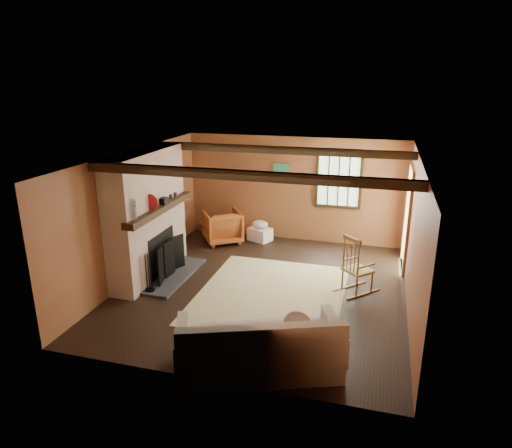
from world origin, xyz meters
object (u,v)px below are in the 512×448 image
(fireplace, at_px, (149,220))
(rocking_chair, at_px, (356,268))
(sofa, at_px, (260,350))
(armchair, at_px, (222,227))
(laundry_basket, at_px, (260,234))

(fireplace, bearing_deg, rocking_chair, 4.45)
(fireplace, height_order, rocking_chair, fireplace)
(fireplace, relative_size, sofa, 1.04)
(fireplace, distance_m, armchair, 2.32)
(laundry_basket, bearing_deg, rocking_chair, -42.35)
(fireplace, xyz_separation_m, rocking_chair, (3.85, 0.30, -0.65))
(sofa, bearing_deg, rocking_chair, 47.86)
(sofa, bearing_deg, laundry_basket, 84.03)
(fireplace, bearing_deg, armchair, 71.46)
(rocking_chair, bearing_deg, armchair, 13.52)
(fireplace, height_order, armchair, fireplace)
(sofa, bearing_deg, fireplace, 118.57)
(rocking_chair, xyz_separation_m, sofa, (-1.03, -2.68, -0.14))
(rocking_chair, bearing_deg, sofa, 112.23)
(sofa, height_order, armchair, sofa)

